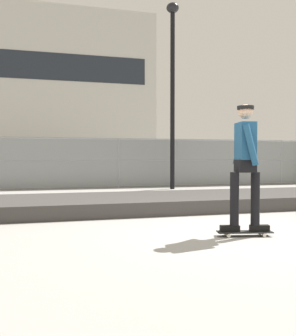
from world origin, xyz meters
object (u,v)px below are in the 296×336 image
object	(u,v)px
skateboard	(245,232)
parked_car_mid	(130,164)
skater	(245,159)
street_lamp	(173,73)
parked_car_near	(5,164)

from	to	relation	value
skateboard	parked_car_mid	distance (m)	12.15
skater	street_lamp	world-z (taller)	street_lamp
skateboard	street_lamp	distance (m)	9.21
skater	parked_car_near	size ratio (longest dim) A/B	0.41
skater	street_lamp	distance (m)	8.79
skateboard	parked_car_near	world-z (taller)	parked_car_near
skater	street_lamp	xyz separation A→B (m)	(1.71, 8.08, 3.00)
street_lamp	parked_car_mid	xyz separation A→B (m)	(-0.63, 4.00, -3.29)
skateboard	parked_car_near	xyz separation A→B (m)	(-4.28, 12.12, 0.78)
skater	parked_car_mid	size ratio (longest dim) A/B	0.41
street_lamp	parked_car_mid	world-z (taller)	street_lamp
street_lamp	parked_car_near	distance (m)	7.94
parked_car_near	parked_car_mid	xyz separation A→B (m)	(5.37, -0.04, 0.00)
skateboard	street_lamp	bearing A→B (deg)	78.06
skater	parked_car_near	xyz separation A→B (m)	(-4.28, 12.12, -0.29)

